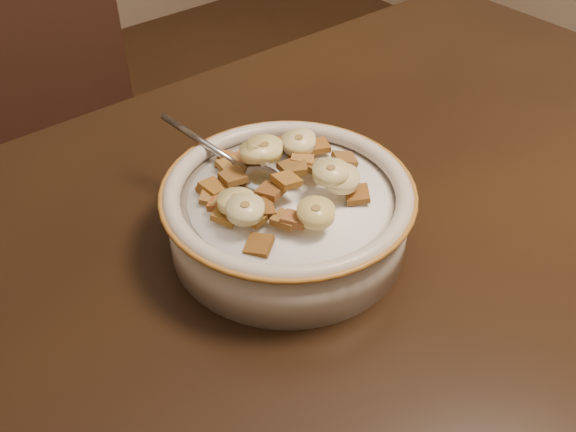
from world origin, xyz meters
TOP-DOWN VIEW (x-y plane):
  - table at (0.00, 0.00)m, footprint 1.41×0.91m
  - chair at (0.08, 0.70)m, footprint 0.43×0.43m
  - cereal_bowl at (0.08, 0.12)m, footprint 0.21×0.21m
  - milk at (0.08, 0.12)m, footprint 0.18×0.18m
  - spoon at (0.08, 0.16)m, footprint 0.05×0.06m
  - cereal_square_0 at (0.04, 0.11)m, footprint 0.02×0.02m
  - cereal_square_1 at (0.08, 0.12)m, footprint 0.02×0.02m
  - cereal_square_2 at (0.02, 0.09)m, footprint 0.03×0.03m
  - cereal_square_3 at (0.12, 0.12)m, footprint 0.02×0.02m
  - cereal_square_4 at (0.16, 0.13)m, footprint 0.03×0.03m
  - cereal_square_5 at (0.02, 0.13)m, footprint 0.03×0.03m
  - cereal_square_6 at (0.06, 0.08)m, footprint 0.03×0.03m
  - cereal_square_7 at (0.12, 0.19)m, footprint 0.02×0.02m
  - cereal_square_8 at (0.04, 0.17)m, footprint 0.02×0.02m
  - cereal_square_9 at (0.05, 0.11)m, footprint 0.03×0.03m
  - cereal_square_10 at (0.10, 0.13)m, footprint 0.02×0.02m
  - cereal_square_11 at (0.07, 0.20)m, footprint 0.03×0.03m
  - cereal_square_12 at (0.13, 0.17)m, footprint 0.03×0.03m
  - cereal_square_13 at (0.03, 0.16)m, footprint 0.03×0.03m
  - cereal_square_14 at (0.06, 0.09)m, footprint 0.03×0.03m
  - cereal_square_15 at (0.04, 0.17)m, footprint 0.02×0.02m
  - cereal_square_16 at (0.13, 0.18)m, footprint 0.03×0.03m
  - cereal_square_17 at (0.06, 0.16)m, footprint 0.02×0.02m
  - cereal_square_18 at (0.03, 0.14)m, footprint 0.03×0.03m
  - cereal_square_19 at (0.09, 0.19)m, footprint 0.02×0.02m
  - cereal_square_20 at (0.15, 0.16)m, footprint 0.03×0.03m
  - cereal_square_21 at (0.13, 0.08)m, footprint 0.03×0.03m
  - cereal_square_22 at (0.06, 0.17)m, footprint 0.03×0.03m
  - cereal_square_23 at (0.10, 0.13)m, footprint 0.03×0.03m
  - cereal_square_24 at (0.09, 0.18)m, footprint 0.02×0.02m
  - cereal_square_25 at (0.07, 0.18)m, footprint 0.02×0.02m
  - cereal_square_26 at (0.11, 0.14)m, footprint 0.03×0.03m
  - cereal_square_27 at (0.03, 0.14)m, footprint 0.03×0.03m
  - cereal_square_28 at (0.06, 0.12)m, footprint 0.03×0.03m
  - banana_slice_0 at (0.12, 0.09)m, footprint 0.04×0.04m
  - banana_slice_1 at (0.13, 0.16)m, footprint 0.04×0.04m
  - banana_slice_2 at (0.08, 0.16)m, footprint 0.04×0.04m
  - banana_slice_3 at (0.03, 0.13)m, footprint 0.04×0.04m
  - banana_slice_4 at (0.11, 0.10)m, footprint 0.04×0.04m
  - banana_slice_5 at (0.09, 0.16)m, footprint 0.04×0.04m
  - banana_slice_6 at (0.07, 0.07)m, footprint 0.04×0.04m
  - banana_slice_7 at (0.03, 0.11)m, footprint 0.03×0.03m
  - banana_slice_8 at (0.09, 0.16)m, footprint 0.04×0.04m

SIDE VIEW (x-z plane):
  - chair at x=0.08m, z-range 0.00..0.93m
  - table at x=0.00m, z-range 0.71..0.75m
  - cereal_bowl at x=0.08m, z-range 0.75..0.80m
  - milk at x=0.08m, z-range 0.80..0.80m
  - spoon at x=0.08m, z-range 0.80..0.81m
  - cereal_square_11 at x=0.07m, z-range 0.80..0.81m
  - cereal_square_2 at x=0.02m, z-range 0.80..0.81m
  - cereal_square_8 at x=0.04m, z-range 0.80..0.81m
  - cereal_square_12 at x=0.13m, z-range 0.80..0.81m
  - cereal_square_19 at x=0.09m, z-range 0.80..0.81m
  - cereal_square_4 at x=0.16m, z-range 0.80..0.81m
  - cereal_square_7 at x=0.12m, z-range 0.80..0.81m
  - cereal_square_13 at x=0.03m, z-range 0.80..0.81m
  - cereal_square_25 at x=0.07m, z-range 0.80..0.81m
  - cereal_square_21 at x=0.13m, z-range 0.80..0.81m
  - cereal_square_24 at x=0.09m, z-range 0.80..0.81m
  - cereal_square_22 at x=0.06m, z-range 0.81..0.81m
  - cereal_square_15 at x=0.04m, z-range 0.80..0.82m
  - cereal_square_5 at x=0.02m, z-range 0.81..0.82m
  - cereal_square_18 at x=0.03m, z-range 0.81..0.81m
  - cereal_square_16 at x=0.13m, z-range 0.81..0.81m
  - cereal_square_20 at x=0.15m, z-range 0.81..0.81m
  - cereal_square_27 at x=0.03m, z-range 0.81..0.82m
  - cereal_square_17 at x=0.06m, z-range 0.81..0.82m
  - cereal_square_14 at x=0.06m, z-range 0.81..0.82m
  - cereal_square_0 at x=0.04m, z-range 0.81..0.82m
  - cereal_square_6 at x=0.06m, z-range 0.81..0.82m
  - cereal_square_3 at x=0.12m, z-range 0.81..0.82m
  - cereal_square_9 at x=0.05m, z-range 0.81..0.82m
  - cereal_square_26 at x=0.11m, z-range 0.81..0.82m
  - cereal_square_28 at x=0.06m, z-range 0.81..0.82m
  - cereal_square_23 at x=0.10m, z-range 0.81..0.83m
  - cereal_square_10 at x=0.10m, z-range 0.82..0.82m
  - banana_slice_3 at x=0.03m, z-range 0.81..0.83m
  - banana_slice_6 at x=0.07m, z-range 0.82..0.83m
  - banana_slice_0 at x=0.12m, z-range 0.82..0.83m
  - banana_slice_1 at x=0.13m, z-range 0.82..0.83m
  - banana_slice_7 at x=0.03m, z-range 0.82..0.83m
  - cereal_square_1 at x=0.08m, z-range 0.82..0.83m
  - banana_slice_4 at x=0.11m, z-range 0.82..0.83m
  - banana_slice_8 at x=0.09m, z-range 0.82..0.84m
  - banana_slice_2 at x=0.08m, z-range 0.82..0.84m
  - banana_slice_5 at x=0.09m, z-range 0.83..0.84m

